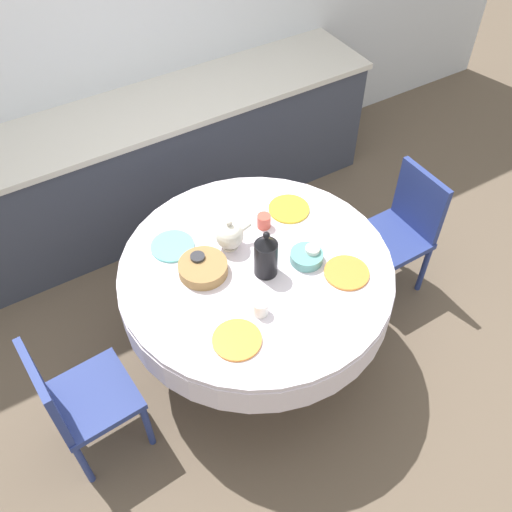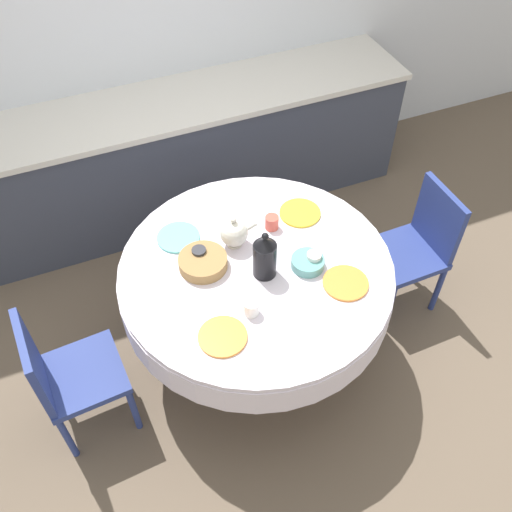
{
  "view_description": "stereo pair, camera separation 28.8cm",
  "coord_description": "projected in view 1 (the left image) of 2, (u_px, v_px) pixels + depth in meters",
  "views": [
    {
      "loc": [
        -1.0,
        -1.65,
        2.97
      ],
      "look_at": [
        0.0,
        0.0,
        0.83
      ],
      "focal_mm": 40.0,
      "sensor_mm": 36.0,
      "label": 1
    },
    {
      "loc": [
        -0.74,
        -1.78,
        2.97
      ],
      "look_at": [
        0.0,
        0.0,
        0.83
      ],
      "focal_mm": 40.0,
      "sensor_mm": 36.0,
      "label": 2
    }
  ],
  "objects": [
    {
      "name": "teapot",
      "position": [
        230.0,
        235.0,
        2.97
      ],
      "size": [
        0.21,
        0.15,
        0.2
      ],
      "color": "silver",
      "rests_on": "dining_table"
    },
    {
      "name": "kitchen_counter",
      "position": [
        152.0,
        165.0,
        3.97
      ],
      "size": [
        3.24,
        0.64,
        0.9
      ],
      "color": "#383D4C",
      "rests_on": "ground_plane"
    },
    {
      "name": "ground_plane",
      "position": [
        256.0,
        347.0,
        3.5
      ],
      "size": [
        12.0,
        12.0,
        0.0
      ],
      "primitive_type": "plane",
      "color": "brown"
    },
    {
      "name": "cup_far_right",
      "position": [
        264.0,
        221.0,
        3.11
      ],
      "size": [
        0.07,
        0.07,
        0.08
      ],
      "primitive_type": "cylinder",
      "color": "#CC4C3D",
      "rests_on": "dining_table"
    },
    {
      "name": "dining_table",
      "position": [
        256.0,
        281.0,
        3.03
      ],
      "size": [
        1.44,
        1.44,
        0.75
      ],
      "color": "brown",
      "rests_on": "ground_plane"
    },
    {
      "name": "chair_right",
      "position": [
        76.0,
        399.0,
        2.74
      ],
      "size": [
        0.43,
        0.43,
        0.86
      ],
      "rotation": [
        0.0,
        0.0,
        -1.51
      ],
      "color": "navy",
      "rests_on": "ground_plane"
    },
    {
      "name": "plate_near_left",
      "position": [
        237.0,
        340.0,
        2.63
      ],
      "size": [
        0.23,
        0.23,
        0.01
      ],
      "primitive_type": "cylinder",
      "color": "orange",
      "rests_on": "dining_table"
    },
    {
      "name": "cup_far_left",
      "position": [
        198.0,
        261.0,
        2.91
      ],
      "size": [
        0.07,
        0.07,
        0.08
      ],
      "primitive_type": "cylinder",
      "color": "#28282D",
      "rests_on": "dining_table"
    },
    {
      "name": "coffee_carafe",
      "position": [
        266.0,
        256.0,
        2.82
      ],
      "size": [
        0.12,
        0.12,
        0.29
      ],
      "color": "black",
      "rests_on": "dining_table"
    },
    {
      "name": "plate_far_left",
      "position": [
        173.0,
        246.0,
        3.03
      ],
      "size": [
        0.23,
        0.23,
        0.01
      ],
      "primitive_type": "cylinder",
      "color": "#60BCB7",
      "rests_on": "dining_table"
    },
    {
      "name": "plate_far_right",
      "position": [
        289.0,
        209.0,
        3.22
      ],
      "size": [
        0.23,
        0.23,
        0.01
      ],
      "primitive_type": "cylinder",
      "color": "yellow",
      "rests_on": "dining_table"
    },
    {
      "name": "cup_near_right",
      "position": [
        312.0,
        253.0,
        2.95
      ],
      "size": [
        0.07,
        0.07,
        0.08
      ],
      "primitive_type": "cylinder",
      "color": "white",
      "rests_on": "dining_table"
    },
    {
      "name": "cup_near_left",
      "position": [
        261.0,
        308.0,
        2.71
      ],
      "size": [
        0.07,
        0.07,
        0.08
      ],
      "primitive_type": "cylinder",
      "color": "white",
      "rests_on": "dining_table"
    },
    {
      "name": "fruit_bowl",
      "position": [
        307.0,
        257.0,
        2.95
      ],
      "size": [
        0.17,
        0.17,
        0.05
      ],
      "primitive_type": "cylinder",
      "color": "#569993",
      "rests_on": "dining_table"
    },
    {
      "name": "wall_back",
      "position": [
        111.0,
        28.0,
        3.53
      ],
      "size": [
        7.0,
        0.05,
        2.6
      ],
      "color": "silver",
      "rests_on": "ground_plane"
    },
    {
      "name": "bread_basket",
      "position": [
        203.0,
        268.0,
        2.89
      ],
      "size": [
        0.25,
        0.25,
        0.06
      ],
      "primitive_type": "cylinder",
      "color": "olive",
      "rests_on": "dining_table"
    },
    {
      "name": "chair_left",
      "position": [
        401.0,
        228.0,
        3.52
      ],
      "size": [
        0.41,
        0.41,
        0.86
      ],
      "rotation": [
        0.0,
        0.0,
        -4.7
      ],
      "color": "navy",
      "rests_on": "ground_plane"
    },
    {
      "name": "plate_near_right",
      "position": [
        347.0,
        273.0,
        2.9
      ],
      "size": [
        0.23,
        0.23,
        0.01
      ],
      "primitive_type": "cylinder",
      "color": "orange",
      "rests_on": "dining_table"
    }
  ]
}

